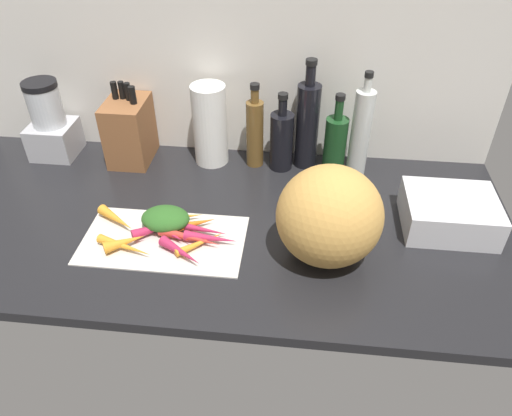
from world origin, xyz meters
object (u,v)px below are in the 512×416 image
(carrot_3, at_px, (178,217))
(blender_appliance, at_px, (50,124))
(carrot_5, at_px, (173,232))
(bottle_2, at_px, (307,124))
(carrot_0, at_px, (199,229))
(bottle_0, at_px, (255,132))
(cutting_board, at_px, (164,239))
(carrot_7, at_px, (190,238))
(carrot_11, at_px, (117,219))
(bottle_1, at_px, (281,140))
(carrot_9, at_px, (181,252))
(dish_rack, at_px, (449,213))
(carrot_4, at_px, (160,227))
(paper_towel_roll, at_px, (210,125))
(carrot_8, at_px, (125,246))
(winter_squash, at_px, (329,217))
(bottle_4, at_px, (360,133))
(bottle_3, at_px, (335,143))
(carrot_2, at_px, (194,224))
(carrot_1, at_px, (125,242))
(carrot_10, at_px, (167,232))
(carrot_6, at_px, (211,238))
(carrot_12, at_px, (201,243))

(carrot_3, xyz_separation_m, blender_appliance, (-0.50, 0.32, 0.09))
(carrot_5, relative_size, bottle_2, 0.38)
(carrot_0, distance_m, bottle_0, 0.40)
(cutting_board, height_order, carrot_7, carrot_7)
(carrot_11, relative_size, bottle_1, 0.52)
(blender_appliance, bearing_deg, carrot_9, -40.73)
(carrot_0, bearing_deg, carrot_5, -164.20)
(carrot_0, height_order, dish_rack, dish_rack)
(bottle_2, bearing_deg, carrot_11, -143.42)
(carrot_7, relative_size, blender_appliance, 0.67)
(carrot_4, relative_size, paper_towel_roll, 0.58)
(carrot_7, xyz_separation_m, bottle_1, (0.21, 0.40, 0.08))
(carrot_5, xyz_separation_m, carrot_8, (-0.11, -0.07, 0.00))
(cutting_board, bearing_deg, carrot_0, 20.75)
(carrot_7, distance_m, paper_towel_roll, 0.43)
(winter_squash, height_order, bottle_4, bottle_4)
(carrot_9, distance_m, paper_towel_roll, 0.49)
(bottle_0, distance_m, bottle_3, 0.25)
(bottle_2, bearing_deg, carrot_8, -133.10)
(blender_appliance, relative_size, bottle_0, 0.92)
(carrot_2, bearing_deg, carrot_1, -149.53)
(carrot_2, distance_m, carrot_3, 0.06)
(carrot_5, distance_m, carrot_8, 0.13)
(carrot_5, relative_size, bottle_1, 0.52)
(bottle_3, bearing_deg, carrot_8, -140.15)
(blender_appliance, bearing_deg, bottle_1, -0.10)
(carrot_3, height_order, carrot_10, carrot_10)
(cutting_board, height_order, carrot_6, carrot_6)
(carrot_0, distance_m, carrot_1, 0.20)
(carrot_1, bearing_deg, bottle_4, 34.68)
(carrot_12, relative_size, paper_towel_roll, 0.55)
(dish_rack, bearing_deg, bottle_4, 135.01)
(carrot_12, relative_size, blender_appliance, 0.56)
(cutting_board, height_order, bottle_4, bottle_4)
(carrot_4, height_order, carrot_9, same)
(carrot_11, height_order, carrot_12, carrot_11)
(bottle_0, xyz_separation_m, dish_rack, (0.56, -0.26, -0.07))
(carrot_4, xyz_separation_m, carrot_5, (0.04, -0.01, -0.00))
(winter_squash, bearing_deg, carrot_6, 177.95)
(blender_appliance, xyz_separation_m, dish_rack, (1.24, -0.25, -0.06))
(carrot_3, bearing_deg, carrot_0, -32.41)
(carrot_4, relative_size, carrot_10, 1.34)
(carrot_1, distance_m, blender_appliance, 0.59)
(paper_towel_roll, xyz_separation_m, bottle_4, (0.47, -0.03, 0.01))
(winter_squash, bearing_deg, bottle_0, 118.53)
(bottle_4, bearing_deg, cutting_board, -143.90)
(carrot_10, height_order, bottle_1, bottle_1)
(carrot_2, xyz_separation_m, carrot_3, (-0.05, 0.02, -0.00))
(paper_towel_roll, bearing_deg, bottle_1, -3.46)
(carrot_9, distance_m, bottle_0, 0.50)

